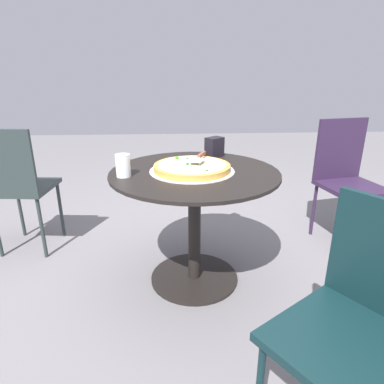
# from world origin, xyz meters

# --- Properties ---
(ground_plane) EXTENTS (10.00, 10.00, 0.00)m
(ground_plane) POSITION_xyz_m (0.00, 0.00, 0.00)
(ground_plane) COLOR slate
(patio_table) EXTENTS (0.92, 0.92, 0.69)m
(patio_table) POSITION_xyz_m (0.00, 0.00, 0.49)
(patio_table) COLOR black
(patio_table) RESTS_ON ground
(pizza_on_tray) EXTENTS (0.46, 0.46, 0.06)m
(pizza_on_tray) POSITION_xyz_m (-0.00, -0.01, 0.70)
(pizza_on_tray) COLOR silver
(pizza_on_tray) RESTS_ON patio_table
(pizza_server) EXTENTS (0.21, 0.12, 0.02)m
(pizza_server) POSITION_xyz_m (-0.06, 0.03, 0.75)
(pizza_server) COLOR silver
(pizza_server) RESTS_ON pizza_on_tray
(drinking_cup) EXTENTS (0.08, 0.08, 0.12)m
(drinking_cup) POSITION_xyz_m (0.08, -0.37, 0.74)
(drinking_cup) COLOR white
(drinking_cup) RESTS_ON patio_table
(napkin_dispenser) EXTENTS (0.12, 0.13, 0.12)m
(napkin_dispenser) POSITION_xyz_m (-0.32, 0.15, 0.75)
(napkin_dispenser) COLOR black
(napkin_dispenser) RESTS_ON patio_table
(patio_chair_near) EXTENTS (0.46, 0.46, 0.88)m
(patio_chair_near) POSITION_xyz_m (-0.48, 1.12, 0.50)
(patio_chair_near) COLOR #2C1C37
(patio_chair_near) RESTS_ON ground
(patio_chair_far) EXTENTS (0.40, 0.40, 0.87)m
(patio_chair_far) POSITION_xyz_m (-0.41, -1.14, 0.51)
(patio_chair_far) COLOR #273130
(patio_chair_far) RESTS_ON ground
(patio_chair_corner) EXTENTS (0.57, 0.57, 0.84)m
(patio_chair_corner) POSITION_xyz_m (0.96, 0.45, 0.50)
(patio_chair_corner) COLOR black
(patio_chair_corner) RESTS_ON ground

